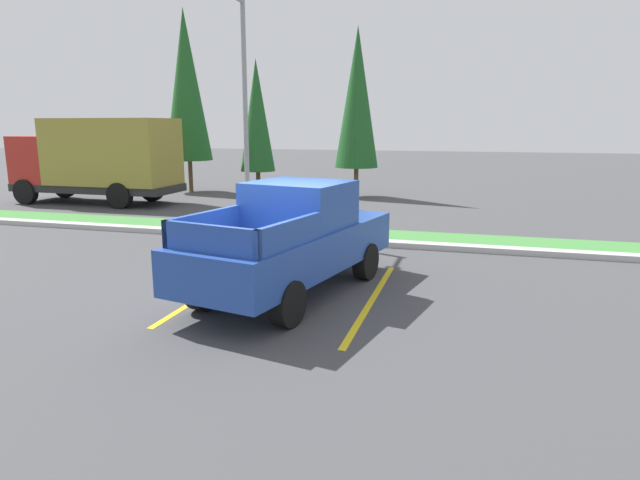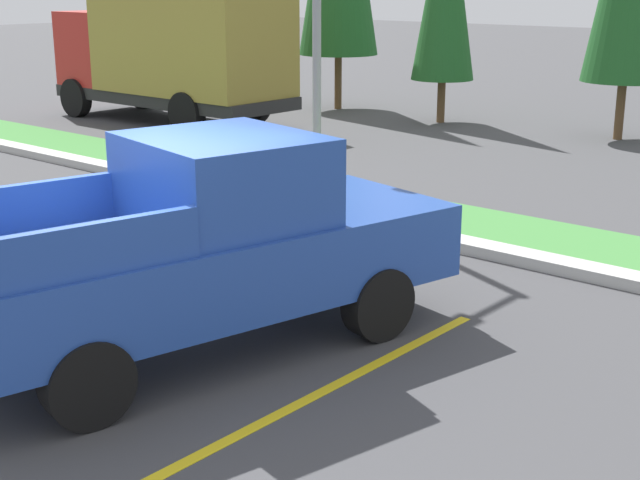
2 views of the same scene
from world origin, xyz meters
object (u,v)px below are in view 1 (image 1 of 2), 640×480
(street_light, at_px, (243,100))
(cargo_truck_distant, at_px, (99,158))
(pickup_truck_main, at_px, (293,239))
(cypress_tree_left_inner, at_px, (257,116))
(cypress_tree_center, at_px, (357,98))
(cypress_tree_leftmost, at_px, (186,86))

(street_light, bearing_deg, cargo_truck_distant, 152.93)
(pickup_truck_main, xyz_separation_m, cypress_tree_left_inner, (-6.32, 13.82, 2.50))
(pickup_truck_main, bearing_deg, cypress_tree_left_inner, 114.57)
(cypress_tree_center, bearing_deg, cypress_tree_leftmost, -178.00)
(pickup_truck_main, distance_m, cypress_tree_left_inner, 15.40)
(pickup_truck_main, xyz_separation_m, cargo_truck_distant, (-11.45, 9.46, 0.81))
(pickup_truck_main, bearing_deg, cargo_truck_distant, 140.42)
(cypress_tree_left_inner, bearing_deg, cypress_tree_center, 6.39)
(cargo_truck_distant, height_order, cypress_tree_center, cypress_tree_center)
(street_light, bearing_deg, cypress_tree_left_inner, 109.79)
(pickup_truck_main, xyz_separation_m, cypress_tree_center, (-1.85, 14.32, 3.24))
(cargo_truck_distant, bearing_deg, street_light, -27.07)
(pickup_truck_main, relative_size, cargo_truck_distant, 0.81)
(pickup_truck_main, height_order, cypress_tree_leftmost, cypress_tree_leftmost)
(cypress_tree_left_inner, bearing_deg, pickup_truck_main, -65.43)
(street_light, bearing_deg, cypress_tree_leftmost, 127.15)
(street_light, height_order, cypress_tree_leftmost, cypress_tree_leftmost)
(street_light, distance_m, cypress_tree_left_inner, 9.09)
(cypress_tree_left_inner, xyz_separation_m, cypress_tree_center, (4.47, 0.50, 0.74))
(cypress_tree_leftmost, bearing_deg, pickup_truck_main, -54.85)
(street_light, xyz_separation_m, cypress_tree_center, (1.39, 9.05, 0.44))
(street_light, bearing_deg, cypress_tree_center, 81.26)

